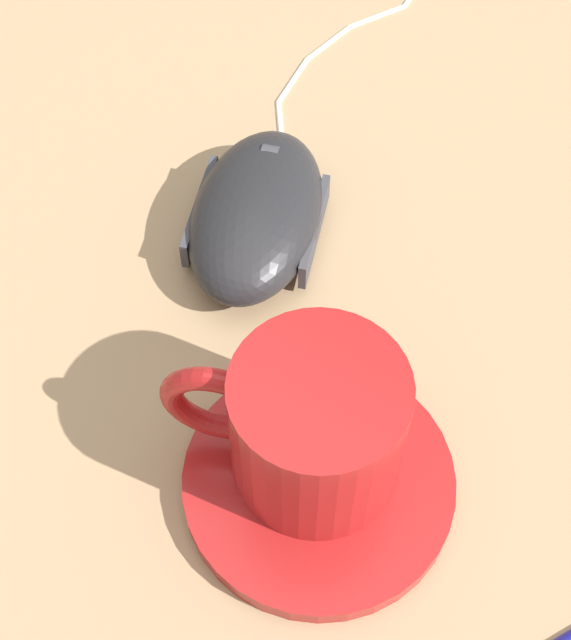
% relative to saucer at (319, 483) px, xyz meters
% --- Properties ---
extents(ground_plane, '(3.00, 3.00, 0.00)m').
position_rel_saucer_xyz_m(ground_plane, '(-0.03, 0.03, -0.01)').
color(ground_plane, '#9E7F5B').
extents(saucer, '(0.12, 0.12, 0.01)m').
position_rel_saucer_xyz_m(saucer, '(0.00, 0.00, 0.00)').
color(saucer, maroon).
rests_on(saucer, ground).
extents(coffee_cup, '(0.10, 0.07, 0.07)m').
position_rel_saucer_xyz_m(coffee_cup, '(0.01, -0.00, 0.04)').
color(coffee_cup, maroon).
rests_on(coffee_cup, saucer).
extents(computer_mouse, '(0.10, 0.13, 0.04)m').
position_rel_saucer_xyz_m(computer_mouse, '(0.11, -0.10, 0.01)').
color(computer_mouse, black).
rests_on(computer_mouse, ground).
extents(mouse_cable, '(0.05, 0.26, 0.00)m').
position_rel_saucer_xyz_m(mouse_cable, '(0.15, -0.28, -0.00)').
color(mouse_cable, white).
rests_on(mouse_cable, ground).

